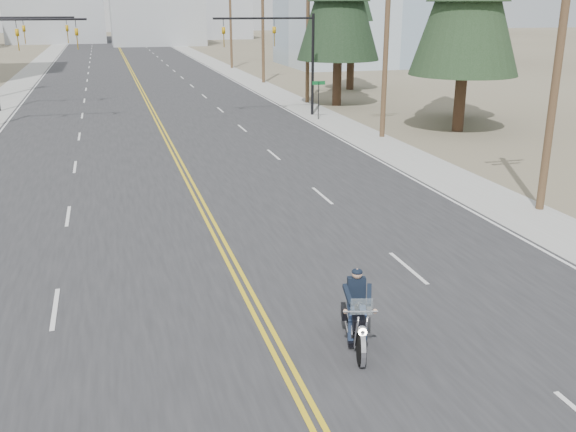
# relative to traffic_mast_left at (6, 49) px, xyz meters

# --- Properties ---
(ground_plane) EXTENTS (400.00, 400.00, 0.00)m
(ground_plane) POSITION_rel_traffic_mast_left_xyz_m (8.98, -32.00, -4.94)
(ground_plane) COLOR #776D56
(ground_plane) RESTS_ON ground
(road) EXTENTS (20.00, 200.00, 0.01)m
(road) POSITION_rel_traffic_mast_left_xyz_m (8.98, 38.00, -4.93)
(road) COLOR #303033
(road) RESTS_ON ground
(sidewalk_left) EXTENTS (3.00, 200.00, 0.01)m
(sidewalk_left) POSITION_rel_traffic_mast_left_xyz_m (-2.52, 38.00, -4.93)
(sidewalk_left) COLOR #A5A5A0
(sidewalk_left) RESTS_ON ground
(sidewalk_right) EXTENTS (3.00, 200.00, 0.01)m
(sidewalk_right) POSITION_rel_traffic_mast_left_xyz_m (20.48, 38.00, -4.93)
(sidewalk_right) COLOR #A5A5A0
(sidewalk_right) RESTS_ON ground
(traffic_mast_left) EXTENTS (7.10, 0.26, 7.00)m
(traffic_mast_left) POSITION_rel_traffic_mast_left_xyz_m (0.00, 0.00, 0.00)
(traffic_mast_left) COLOR black
(traffic_mast_left) RESTS_ON ground
(traffic_mast_right) EXTENTS (7.10, 0.26, 7.00)m
(traffic_mast_right) POSITION_rel_traffic_mast_left_xyz_m (17.95, 0.00, 0.00)
(traffic_mast_right) COLOR black
(traffic_mast_right) RESTS_ON ground
(traffic_mast_far) EXTENTS (6.10, 0.26, 7.00)m
(traffic_mast_far) POSITION_rel_traffic_mast_left_xyz_m (-0.33, 8.00, -0.06)
(traffic_mast_far) COLOR black
(traffic_mast_far) RESTS_ON ground
(street_sign) EXTENTS (0.90, 0.06, 2.62)m
(street_sign) POSITION_rel_traffic_mast_left_xyz_m (19.78, -2.00, -3.13)
(street_sign) COLOR black
(street_sign) RESTS_ON ground
(utility_pole_a) EXTENTS (2.20, 0.30, 11.00)m
(utility_pole_a) POSITION_rel_traffic_mast_left_xyz_m (21.48, -24.00, 0.79)
(utility_pole_a) COLOR brown
(utility_pole_a) RESTS_ON ground
(utility_pole_b) EXTENTS (2.20, 0.30, 11.50)m
(utility_pole_b) POSITION_rel_traffic_mast_left_xyz_m (21.48, -9.00, 1.05)
(utility_pole_b) COLOR brown
(utility_pole_b) RESTS_ON ground
(utility_pole_c) EXTENTS (2.20, 0.30, 11.00)m
(utility_pole_c) POSITION_rel_traffic_mast_left_xyz_m (21.48, 6.00, 0.79)
(utility_pole_c) COLOR brown
(utility_pole_c) RESTS_ON ground
(utility_pole_d) EXTENTS (2.20, 0.30, 11.50)m
(utility_pole_d) POSITION_rel_traffic_mast_left_xyz_m (21.48, 21.00, 1.05)
(utility_pole_d) COLOR brown
(utility_pole_d) RESTS_ON ground
(utility_pole_e) EXTENTS (2.20, 0.30, 11.00)m
(utility_pole_e) POSITION_rel_traffic_mast_left_xyz_m (21.48, 38.00, 0.79)
(utility_pole_e) COLOR brown
(utility_pole_e) RESTS_ON ground
(haze_bldg_b) EXTENTS (18.00, 14.00, 14.00)m
(haze_bldg_b) POSITION_rel_traffic_mast_left_xyz_m (16.98, 93.00, 2.06)
(haze_bldg_b) COLOR #ADB2B7
(haze_bldg_b) RESTS_ON ground
(haze_bldg_e) EXTENTS (14.00, 14.00, 12.00)m
(haze_bldg_e) POSITION_rel_traffic_mast_left_xyz_m (33.98, 118.00, 1.06)
(haze_bldg_e) COLOR #B7BCC6
(haze_bldg_e) RESTS_ON ground
(motorcyclist) EXTENTS (1.54, 2.47, 1.79)m
(motorcyclist) POSITION_rel_traffic_mast_left_xyz_m (10.79, -31.86, -4.04)
(motorcyclist) COLOR black
(motorcyclist) RESTS_ON ground
(conifer_far) EXTENTS (5.19, 5.19, 13.91)m
(conifer_far) POSITION_rel_traffic_mast_left_xyz_m (28.03, 13.38, 3.05)
(conifer_far) COLOR #382619
(conifer_far) RESTS_ON ground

